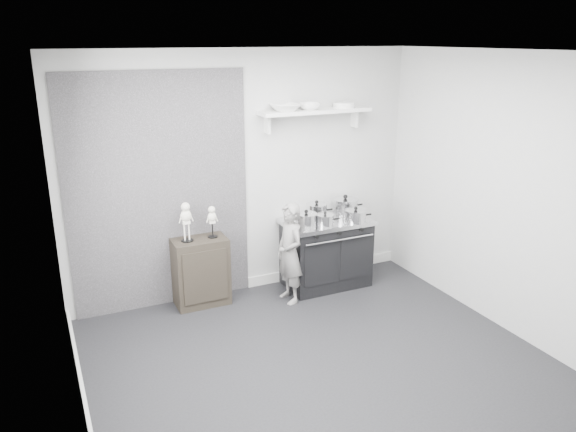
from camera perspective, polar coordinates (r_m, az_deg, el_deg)
name	(u,v)px	position (r m, az deg, el deg)	size (l,w,h in m)	color
ground	(319,364)	(5.23, 3.19, -14.74)	(4.00, 4.00, 0.00)	black
room_shell	(305,185)	(4.65, 1.71, 3.21)	(4.02, 3.62, 2.71)	#ABACA9
wall_shelf	(315,112)	(6.31, 2.78, 10.49)	(1.30, 0.26, 0.24)	silver
stove	(326,252)	(6.57, 3.90, -3.70)	(1.00, 0.63, 0.80)	black
side_cabinet	(201,272)	(6.18, -8.83, -5.61)	(0.58, 0.34, 0.75)	black
child	(290,253)	(6.10, 0.19, -3.80)	(0.41, 0.27, 1.12)	slate
pot_front_left	(306,220)	(6.19, 1.87, -0.37)	(0.33, 0.24, 0.19)	silver
pot_back_left	(317,211)	(6.48, 2.92, 0.55)	(0.33, 0.24, 0.21)	silver
pot_back_right	(345,206)	(6.67, 5.83, 1.02)	(0.38, 0.30, 0.23)	silver
pot_front_right	(356,216)	(6.39, 6.88, 0.03)	(0.33, 0.24, 0.18)	silver
pot_front_center	(325,220)	(6.22, 3.79, -0.40)	(0.29, 0.20, 0.16)	silver
skeleton_full	(186,219)	(5.93, -10.32, -0.30)	(0.14, 0.09, 0.49)	silver
skeleton_torso	(212,220)	(6.02, -7.72, -0.36)	(0.11, 0.07, 0.40)	silver
bowl_large	(285,107)	(6.14, -0.31, 10.97)	(0.32, 0.32, 0.08)	white
bowl_small	(310,106)	(6.27, 2.21, 11.08)	(0.24, 0.24, 0.07)	white
plate_stack	(344,105)	(6.47, 5.69, 11.16)	(0.24, 0.24, 0.06)	white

